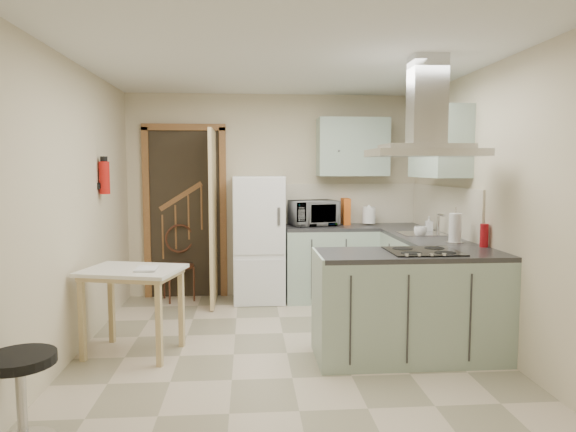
{
  "coord_description": "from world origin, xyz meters",
  "views": [
    {
      "loc": [
        -0.33,
        -4.3,
        1.6
      ],
      "look_at": [
        0.04,
        0.45,
        1.15
      ],
      "focal_mm": 32.0,
      "sensor_mm": 36.0,
      "label": 1
    }
  ],
  "objects": [
    {
      "name": "floor",
      "position": [
        0.0,
        0.0,
        0.0
      ],
      "size": [
        4.2,
        4.2,
        0.0
      ],
      "primitive_type": "plane",
      "color": "#C2B097",
      "rests_on": "ground"
    },
    {
      "name": "ceiling",
      "position": [
        0.0,
        0.0,
        2.5
      ],
      "size": [
        4.2,
        4.2,
        0.0
      ],
      "primitive_type": "plane",
      "rotation": [
        3.14,
        0.0,
        0.0
      ],
      "color": "silver",
      "rests_on": "back_wall"
    },
    {
      "name": "back_wall",
      "position": [
        0.0,
        2.1,
        1.25
      ],
      "size": [
        3.6,
        0.0,
        3.6
      ],
      "primitive_type": "plane",
      "rotation": [
        1.57,
        0.0,
        0.0
      ],
      "color": "beige",
      "rests_on": "floor"
    },
    {
      "name": "left_wall",
      "position": [
        -1.8,
        0.0,
        1.25
      ],
      "size": [
        0.0,
        4.2,
        4.2
      ],
      "primitive_type": "plane",
      "rotation": [
        1.57,
        0.0,
        1.57
      ],
      "color": "beige",
      "rests_on": "floor"
    },
    {
      "name": "right_wall",
      "position": [
        1.8,
        0.0,
        1.25
      ],
      "size": [
        0.0,
        4.2,
        4.2
      ],
      "primitive_type": "plane",
      "rotation": [
        1.57,
        0.0,
        -1.57
      ],
      "color": "beige",
      "rests_on": "floor"
    },
    {
      "name": "doorway",
      "position": [
        -1.1,
        2.07,
        1.05
      ],
      "size": [
        1.1,
        0.12,
        2.1
      ],
      "primitive_type": "cube",
      "color": "brown",
      "rests_on": "floor"
    },
    {
      "name": "fridge",
      "position": [
        -0.2,
        1.8,
        0.75
      ],
      "size": [
        0.6,
        0.6,
        1.5
      ],
      "primitive_type": "cube",
      "color": "white",
      "rests_on": "floor"
    },
    {
      "name": "counter_back",
      "position": [
        0.66,
        1.8,
        0.45
      ],
      "size": [
        1.08,
        0.6,
        0.9
      ],
      "primitive_type": "cube",
      "color": "#9EB2A0",
      "rests_on": "floor"
    },
    {
      "name": "counter_right",
      "position": [
        1.5,
        1.12,
        0.45
      ],
      "size": [
        0.6,
        1.95,
        0.9
      ],
      "primitive_type": "cube",
      "color": "#9EB2A0",
      "rests_on": "floor"
    },
    {
      "name": "splashback",
      "position": [
        0.96,
        2.09,
        1.15
      ],
      "size": [
        1.68,
        0.02,
        0.5
      ],
      "primitive_type": "cube",
      "color": "beige",
      "rests_on": "counter_back"
    },
    {
      "name": "wall_cabinet_back",
      "position": [
        0.95,
        1.93,
        1.85
      ],
      "size": [
        0.85,
        0.35,
        0.7
      ],
      "primitive_type": "cube",
      "color": "#9EB2A0",
      "rests_on": "back_wall"
    },
    {
      "name": "wall_cabinet_right",
      "position": [
        1.62,
        0.85,
        1.85
      ],
      "size": [
        0.35,
        0.9,
        0.7
      ],
      "primitive_type": "cube",
      "color": "#9EB2A0",
      "rests_on": "right_wall"
    },
    {
      "name": "peninsula",
      "position": [
        1.02,
        -0.18,
        0.45
      ],
      "size": [
        1.55,
        0.65,
        0.9
      ],
      "primitive_type": "cube",
      "color": "#9EB2A0",
      "rests_on": "floor"
    },
    {
      "name": "hob",
      "position": [
        1.12,
        -0.18,
        0.91
      ],
      "size": [
        0.58,
        0.5,
        0.01
      ],
      "primitive_type": "cube",
      "color": "black",
      "rests_on": "peninsula"
    },
    {
      "name": "extractor_hood",
      "position": [
        1.12,
        -0.18,
        1.72
      ],
      "size": [
        0.9,
        0.55,
        0.1
      ],
      "primitive_type": "cube",
      "color": "silver",
      "rests_on": "ceiling"
    },
    {
      "name": "sink",
      "position": [
        1.5,
        0.95,
        0.91
      ],
      "size": [
        0.45,
        0.4,
        0.01
      ],
      "primitive_type": "cube",
      "color": "silver",
      "rests_on": "counter_right"
    },
    {
      "name": "fire_extinguisher",
      "position": [
        -1.74,
        0.9,
        1.5
      ],
      "size": [
        0.1,
        0.1,
        0.32
      ],
      "primitive_type": "cylinder",
      "color": "#B2140F",
      "rests_on": "left_wall"
    },
    {
      "name": "drop_leaf_table",
      "position": [
        -1.31,
        0.09,
        0.37
      ],
      "size": [
        0.92,
        0.77,
        0.74
      ],
      "primitive_type": "cube",
      "rotation": [
        0.0,
        0.0,
        -0.25
      ],
      "color": "#D0C280",
      "rests_on": "floor"
    },
    {
      "name": "bentwood_chair",
      "position": [
        -1.17,
        1.9,
        0.41
      ],
      "size": [
        0.48,
        0.48,
        0.83
      ],
      "primitive_type": "cube",
      "rotation": [
        0.0,
        0.0,
        0.37
      ],
      "color": "#442C16",
      "rests_on": "floor"
    },
    {
      "name": "stool",
      "position": [
        -1.64,
        -1.35,
        0.27
      ],
      "size": [
        0.53,
        0.53,
        0.54
      ],
      "primitive_type": "cylinder",
      "rotation": [
        0.0,
        0.0,
        0.42
      ],
      "color": "black",
      "rests_on": "floor"
    },
    {
      "name": "microwave",
      "position": [
        0.47,
        1.85,
        1.05
      ],
      "size": [
        0.62,
        0.49,
        0.3
      ],
      "primitive_type": "imported",
      "rotation": [
        0.0,
        0.0,
        0.24
      ],
      "color": "black",
      "rests_on": "counter_back"
    },
    {
      "name": "kettle",
      "position": [
        1.15,
        1.88,
        1.02
      ],
      "size": [
        0.2,
        0.2,
        0.24
      ],
      "primitive_type": "cylinder",
      "rotation": [
        0.0,
        0.0,
        -0.28
      ],
      "color": "white",
      "rests_on": "counter_back"
    },
    {
      "name": "cereal_box",
      "position": [
        0.88,
        1.95,
        1.06
      ],
      "size": [
        0.09,
        0.22,
        0.32
      ],
      "primitive_type": "cube",
      "rotation": [
        0.0,
        0.0,
        0.0
      ],
      "color": "#DE5D1A",
      "rests_on": "counter_back"
    },
    {
      "name": "soap_bottle",
      "position": [
        1.67,
        1.21,
        0.98
      ],
      "size": [
        0.08,
        0.08,
        0.16
      ],
      "primitive_type": "imported",
      "rotation": [
        0.0,
        0.0,
        -0.1
      ],
      "color": "#B0ADB9",
      "rests_on": "counter_right"
    },
    {
      "name": "paper_towel",
      "position": [
        1.59,
        0.31,
        1.04
      ],
      "size": [
        0.11,
        0.11,
        0.29
      ],
      "primitive_type": "cylinder",
      "rotation": [
        0.0,
        0.0,
        -0.01
      ],
      "color": "silver",
      "rests_on": "counter_right"
    },
    {
      "name": "cup",
      "position": [
        1.43,
        0.79,
        0.95
      ],
      "size": [
        0.16,
        0.16,
        0.1
      ],
      "primitive_type": "imported",
      "rotation": [
        0.0,
        0.0,
        0.34
      ],
      "color": "silver",
      "rests_on": "counter_right"
    },
    {
      "name": "red_bottle",
      "position": [
        1.75,
        0.04,
        1.0
      ],
      "size": [
        0.08,
        0.08,
        0.21
      ],
      "primitive_type": "cylinder",
      "rotation": [
        0.0,
        0.0,
        -0.13
      ],
      "color": "#A60E15",
      "rests_on": "peninsula"
    },
    {
      "name": "book",
      "position": [
        -1.27,
        0.02,
        0.8
      ],
      "size": [
        0.18,
        0.24,
        0.11
      ],
      "primitive_type": "imported",
      "rotation": [
        0.0,
        0.0,
        0.02
      ],
      "color": "maroon",
      "rests_on": "drop_leaf_table"
    }
  ]
}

